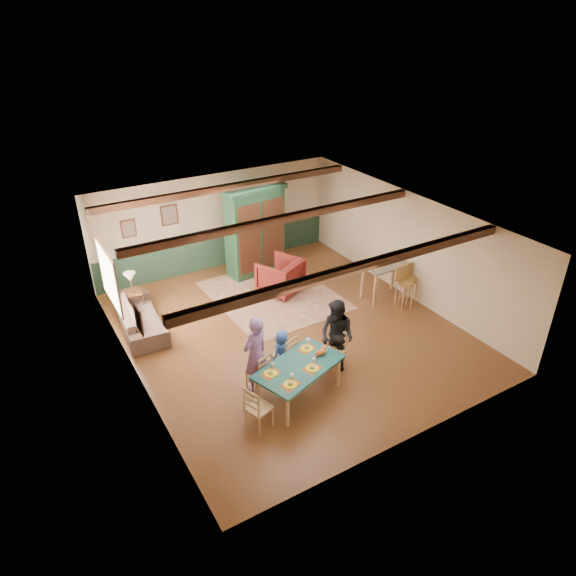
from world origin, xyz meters
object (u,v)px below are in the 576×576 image
dining_chair_far_right (285,354)px  sofa (140,317)px  person_woman (337,336)px  bar_stool_right (409,284)px  end_table (134,302)px  person_man (255,355)px  table_lamp (131,283)px  dining_chair_far_left (259,372)px  dining_table (299,381)px  armoire (255,231)px  bar_stool_left (405,288)px  dining_chair_end_left (259,407)px  dining_chair_end_right (333,351)px  armchair (280,276)px  counter_table (384,281)px  person_child (282,352)px  cat (320,352)px

dining_chair_far_right → sofa: 3.72m
person_woman → bar_stool_right: size_ratio=1.54×
person_woman → end_table: person_woman is taller
person_man → table_lamp: 4.28m
dining_chair_far_left → end_table: 4.36m
dining_table → person_man: 0.97m
armoire → bar_stool_left: size_ratio=2.33×
dining_chair_end_left → dining_chair_end_right: 2.18m
dining_table → bar_stool_right: (4.29, 1.66, 0.15)m
dining_chair_far_left → dining_chair_end_right: size_ratio=1.00×
dining_chair_far_right → bar_stool_left: 3.93m
armchair → end_table: 3.72m
dining_chair_far_left → person_man: person_man is taller
armchair → counter_table: size_ratio=0.88×
person_child → dining_table: bearing=63.4°
bar_stool_right → cat: bearing=-150.7°
cat → end_table: 5.22m
person_man → end_table: (-1.23, 4.10, -0.54)m
cat → sofa: 4.54m
dining_table → dining_chair_end_left: (-1.04, -0.34, 0.09)m
end_table → dining_table: bearing=-68.8°
person_child → dining_chair_end_left: bearing=27.3°
cat → sofa: cat is taller
dining_chair_end_right → person_woman: (0.09, 0.03, 0.33)m
dining_chair_end_right → counter_table: bearing=103.9°
person_child → end_table: (-1.95, 3.86, -0.20)m
cat → bar_stool_left: bearing=4.3°
dining_table → bar_stool_right: 4.60m
dining_table → person_woman: 1.26m
dining_chair_end_left → bar_stool_left: 5.38m
person_child → armchair: person_child is taller
person_woman → bar_stool_left: (2.88, 1.15, -0.25)m
dining_chair_end_right → end_table: (-2.86, 4.36, -0.17)m
person_man → end_table: size_ratio=2.92×
dining_chair_far_left → dining_table: bearing=119.1°
dining_chair_far_left → sofa: (-1.34, 3.34, -0.13)m
dining_table → armchair: size_ratio=1.69×
dining_chair_end_right → person_woman: bearing=90.0°
armoire → person_woman: bearing=-104.6°
person_woman → dining_chair_far_left: bearing=-113.6°
armoire → person_child: bearing=-117.8°
person_man → person_woman: (1.73, -0.23, -0.04)m
table_lamp → dining_table: bearing=-68.8°
armoire → armchair: bearing=-96.7°
cat → counter_table: counter_table is taller
dining_chair_end_right → armchair: size_ratio=0.89×
armchair → dining_chair_end_left: bearing=30.2°
dining_chair_far_left → end_table: (-1.25, 4.17, -0.17)m
dining_chair_far_left → armchair: armchair is taller
person_man → person_child: bearing=-180.0°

